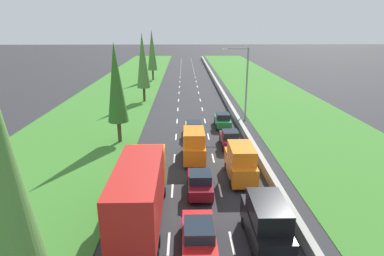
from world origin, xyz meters
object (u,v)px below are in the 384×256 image
(orange_van_right_lane, at_px, (241,162))
(poplar_tree_fourth, at_px, (152,50))
(maroon_hatchback_centre_lane, at_px, (200,183))
(poplar_tree_second, at_px, (116,83))
(orange_van_centre_lane, at_px, (194,145))
(green_hatchback_right_lane_fifth, at_px, (223,120))
(street_light_mast, at_px, (244,79))
(black_van_right_lane, at_px, (266,223))
(yellow_sedan_centre_lane, at_px, (194,129))
(poplar_tree_third, at_px, (143,61))
(maroon_hatchback_right_lane, at_px, (230,139))
(poplar_tree_nearest, at_px, (2,169))
(red_box_truck_left_lane, at_px, (140,193))
(red_sedan_centre_lane, at_px, (199,237))

(orange_van_right_lane, bearing_deg, poplar_tree_fourth, 102.93)
(maroon_hatchback_centre_lane, height_order, poplar_tree_second, poplar_tree_second)
(orange_van_centre_lane, height_order, green_hatchback_right_lane_fifth, orange_van_centre_lane)
(orange_van_centre_lane, height_order, street_light_mast, street_light_mast)
(black_van_right_lane, distance_m, green_hatchback_right_lane_fifth, 21.64)
(yellow_sedan_centre_lane, relative_size, poplar_tree_third, 0.43)
(orange_van_right_lane, relative_size, poplar_tree_third, 0.46)
(yellow_sedan_centre_lane, xyz_separation_m, green_hatchback_right_lane_fifth, (3.49, 3.21, 0.02))
(poplar_tree_fourth, bearing_deg, yellow_sedan_centre_lane, -78.41)
(poplar_tree_second, xyz_separation_m, poplar_tree_fourth, (-0.16, 39.72, 0.33))
(maroon_hatchback_right_lane, height_order, orange_van_centre_lane, orange_van_centre_lane)
(maroon_hatchback_right_lane, distance_m, poplar_tree_nearest, 22.89)
(red_box_truck_left_lane, bearing_deg, orange_van_centre_lane, 71.10)
(maroon_hatchback_right_lane, height_order, red_box_truck_left_lane, red_box_truck_left_lane)
(maroon_hatchback_centre_lane, bearing_deg, poplar_tree_third, 103.92)
(yellow_sedan_centre_lane, height_order, poplar_tree_fourth, poplar_tree_fourth)
(black_van_right_lane, relative_size, red_sedan_centre_lane, 1.09)
(poplar_tree_fourth, distance_m, street_light_mast, 35.06)
(maroon_hatchback_right_lane, relative_size, poplar_tree_nearest, 0.35)
(orange_van_right_lane, distance_m, poplar_tree_third, 29.88)
(maroon_hatchback_right_lane, xyz_separation_m, poplar_tree_fourth, (-11.28, 41.45, 5.57))
(green_hatchback_right_lane_fifth, xyz_separation_m, street_light_mast, (2.85, 2.86, 4.40))
(black_van_right_lane, height_order, orange_van_centre_lane, same)
(green_hatchback_right_lane_fifth, distance_m, street_light_mast, 5.97)
(red_box_truck_left_lane, height_order, green_hatchback_right_lane_fifth, red_box_truck_left_lane)
(green_hatchback_right_lane_fifth, height_order, poplar_tree_fourth, poplar_tree_fourth)
(red_box_truck_left_lane, relative_size, yellow_sedan_centre_lane, 2.09)
(maroon_hatchback_centre_lane, relative_size, red_box_truck_left_lane, 0.41)
(orange_van_centre_lane, relative_size, street_light_mast, 0.54)
(black_van_right_lane, distance_m, orange_van_centre_lane, 12.48)
(red_sedan_centre_lane, xyz_separation_m, yellow_sedan_centre_lane, (0.27, 18.73, 0.00))
(red_box_truck_left_lane, bearing_deg, maroon_hatchback_right_lane, 61.70)
(black_van_right_lane, height_order, maroon_hatchback_right_lane, black_van_right_lane)
(yellow_sedan_centre_lane, distance_m, green_hatchback_right_lane_fifth, 4.74)
(black_van_right_lane, relative_size, poplar_tree_fourth, 0.46)
(maroon_hatchback_right_lane, bearing_deg, black_van_right_lane, -90.42)
(black_van_right_lane, bearing_deg, maroon_hatchback_centre_lane, 119.37)
(orange_van_right_lane, xyz_separation_m, yellow_sedan_centre_lane, (-3.32, 10.37, -0.59))
(street_light_mast, bearing_deg, poplar_tree_fourth, 113.83)
(orange_van_centre_lane, distance_m, poplar_tree_third, 25.12)
(red_box_truck_left_lane, height_order, poplar_tree_second, poplar_tree_second)
(yellow_sedan_centre_lane, height_order, poplar_tree_second, poplar_tree_second)
(poplar_tree_third, bearing_deg, yellow_sedan_centre_lane, -66.93)
(black_van_right_lane, xyz_separation_m, orange_van_centre_lane, (-3.52, 11.97, 0.00))
(orange_van_right_lane, bearing_deg, street_light_mast, 79.58)
(maroon_hatchback_right_lane, height_order, red_sedan_centre_lane, maroon_hatchback_right_lane)
(poplar_tree_nearest, bearing_deg, maroon_hatchback_right_lane, 60.27)
(green_hatchback_right_lane_fifth, relative_size, street_light_mast, 0.43)
(yellow_sedan_centre_lane, height_order, street_light_mast, street_light_mast)
(maroon_hatchback_centre_lane, xyz_separation_m, poplar_tree_third, (-7.37, 29.73, 5.49))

